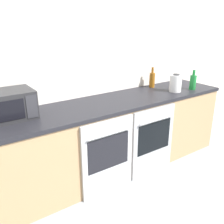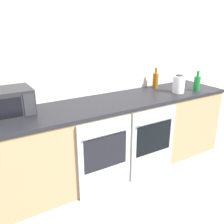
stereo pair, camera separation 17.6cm
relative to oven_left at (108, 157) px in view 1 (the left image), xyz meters
The scene contains 8 objects.
wall_back 1.15m from the oven_left, 69.63° to the left, with size 10.00×0.06×2.60m.
counter_back 0.43m from the oven_left, 52.88° to the left, with size 3.13×0.68×0.88m.
oven_left is the anchor object (origin of this frame).
oven_right 0.63m from the oven_left, ahead, with size 0.61×0.06×0.83m.
microwave 1.09m from the oven_left, 150.47° to the left, with size 0.45×0.35×0.26m.
bottle_amber 1.35m from the oven_left, 26.70° to the left, with size 0.08×0.08×0.27m.
bottle_green 1.57m from the oven_left, ahead, with size 0.08×0.08×0.26m.
kettle 1.34m from the oven_left, 10.45° to the left, with size 0.15×0.15×0.23m.
Camera 1 is at (-1.51, -0.17, 1.74)m, focal length 40.00 mm.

